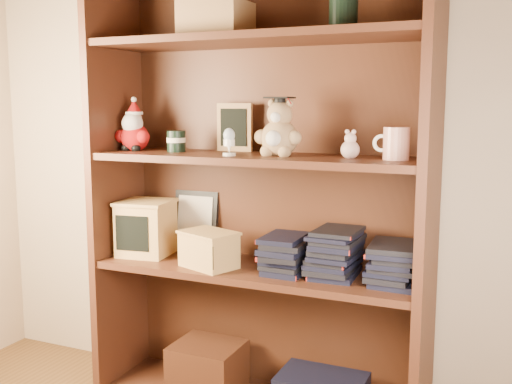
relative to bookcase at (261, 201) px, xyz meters
The scene contains 16 objects.
bookcase is the anchor object (origin of this frame).
shelf_lower 0.25m from the bookcase, 87.06° to the right, with size 1.14×0.33×0.02m.
shelf_upper 0.17m from the bookcase, 87.06° to the right, with size 1.14×0.33×0.02m.
santa_plush 0.56m from the bookcase, behind, with size 0.15×0.11×0.21m.
teachers_tin 0.38m from the bookcase, behind, with size 0.07×0.07×0.08m.
chalkboard_plaque 0.30m from the bookcase, 154.34° to the left, with size 0.14×0.07×0.18m.
egg_cup 0.26m from the bookcase, 116.71° to the right, with size 0.04×0.04×0.09m.
grad_teddy_bear 0.27m from the bookcase, 32.31° to the right, with size 0.17×0.14×0.20m.
pink_figurine 0.40m from the bookcase, ahead, with size 0.06×0.06×0.10m.
teacher_mug 0.53m from the bookcase, ahead, with size 0.12×0.08×0.10m.
certificate_frame 0.35m from the bookcase, 164.60° to the left, with size 0.19×0.05×0.24m.
treats_box 0.48m from the bookcase, behind, with size 0.22×0.22×0.21m.
pencils_box 0.25m from the bookcase, 142.39° to the right, with size 0.23×0.20×0.13m.
book_stack_left 0.21m from the bookcase, 23.57° to the right, with size 0.14×0.20×0.11m.
book_stack_mid 0.33m from the bookcase, ahead, with size 0.14×0.20×0.16m.
book_stack_right 0.52m from the bookcase, ahead, with size 0.14×0.20×0.13m.
Camera 1 is at (0.65, -0.58, 1.12)m, focal length 42.00 mm.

